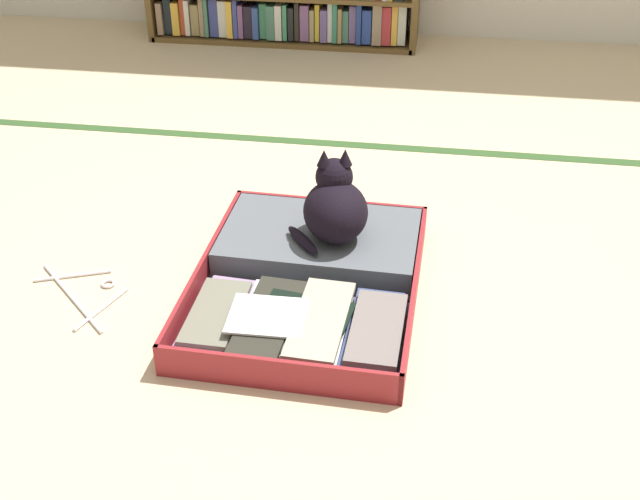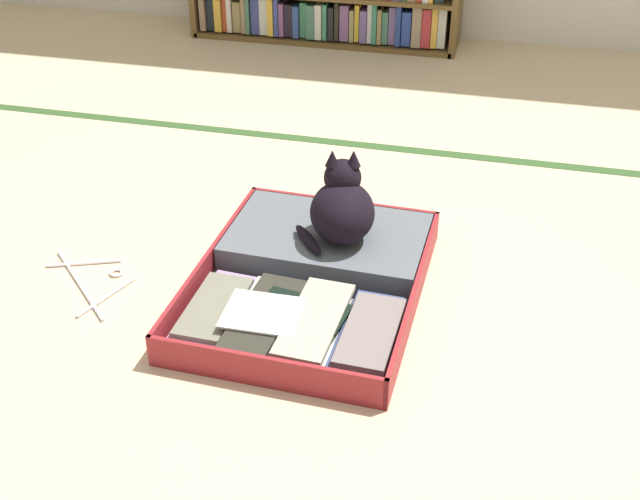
# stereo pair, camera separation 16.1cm
# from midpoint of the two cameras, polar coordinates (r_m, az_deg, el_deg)

# --- Properties ---
(ground_plane) EXTENTS (10.00, 10.00, 0.00)m
(ground_plane) POSITION_cam_midpoint_polar(r_m,az_deg,el_deg) (2.17, -0.33, -4.97)
(ground_plane) COLOR #CCB690
(tatami_border) EXTENTS (4.80, 0.05, 0.00)m
(tatami_border) POSITION_cam_midpoint_polar(r_m,az_deg,el_deg) (3.07, 2.73, 7.24)
(tatami_border) COLOR #305126
(tatami_border) RESTS_ON ground_plane
(open_suitcase) EXTENTS (0.62, 0.80, 0.09)m
(open_suitcase) POSITION_cam_midpoint_polar(r_m,az_deg,el_deg) (2.27, -2.65, -1.85)
(open_suitcase) COLOR maroon
(open_suitcase) RESTS_ON ground_plane
(black_cat) EXTENTS (0.26, 0.26, 0.26)m
(black_cat) POSITION_cam_midpoint_polar(r_m,az_deg,el_deg) (2.30, -0.98, 3.02)
(black_cat) COLOR black
(black_cat) RESTS_ON open_suitcase
(clothes_hanger) EXTENTS (0.29, 0.28, 0.01)m
(clothes_hanger) POSITION_cam_midpoint_polar(r_m,az_deg,el_deg) (2.37, -18.10, -2.92)
(clothes_hanger) COLOR silver
(clothes_hanger) RESTS_ON ground_plane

